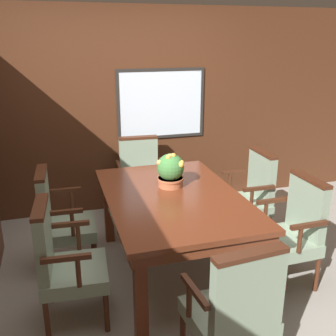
# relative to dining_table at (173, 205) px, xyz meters

# --- Properties ---
(ground_plane) EXTENTS (14.00, 14.00, 0.00)m
(ground_plane) POSITION_rel_dining_table_xyz_m (-0.11, -0.20, -0.68)
(ground_plane) COLOR #A39E93
(wall_back) EXTENTS (7.20, 0.08, 2.45)m
(wall_back) POSITION_rel_dining_table_xyz_m (-0.10, 1.64, 0.54)
(wall_back) COLOR #4C2816
(wall_back) RESTS_ON ground_plane
(dining_table) EXTENTS (1.16, 1.74, 0.78)m
(dining_table) POSITION_rel_dining_table_xyz_m (0.00, 0.00, 0.00)
(dining_table) COLOR maroon
(dining_table) RESTS_ON ground_plane
(chair_left_near) EXTENTS (0.52, 0.58, 0.97)m
(chair_left_near) POSITION_rel_dining_table_xyz_m (-0.97, -0.37, -0.17)
(chair_left_near) COLOR #472314
(chair_left_near) RESTS_ON ground_plane
(chair_head_far) EXTENTS (0.57, 0.51, 0.97)m
(chair_head_far) POSITION_rel_dining_table_xyz_m (-0.01, 1.28, -0.17)
(chair_head_far) COLOR #472314
(chair_head_far) RESTS_ON ground_plane
(chair_right_far) EXTENTS (0.49, 0.56, 0.97)m
(chair_right_far) POSITION_rel_dining_table_xyz_m (0.98, 0.41, -0.17)
(chair_right_far) COLOR #472314
(chair_right_far) RESTS_ON ground_plane
(chair_head_near) EXTENTS (0.58, 0.53, 0.97)m
(chair_head_near) POSITION_rel_dining_table_xyz_m (0.02, -1.24, -0.17)
(chair_head_near) COLOR #472314
(chair_head_near) RESTS_ON ground_plane
(chair_right_near) EXTENTS (0.50, 0.56, 0.97)m
(chair_right_near) POSITION_rel_dining_table_xyz_m (0.96, -0.42, -0.17)
(chair_right_near) COLOR #472314
(chair_right_near) RESTS_ON ground_plane
(chair_left_far) EXTENTS (0.51, 0.57, 0.97)m
(chair_left_far) POSITION_rel_dining_table_xyz_m (-0.97, 0.39, -0.17)
(chair_left_far) COLOR #472314
(chair_left_far) RESTS_ON ground_plane
(potted_plant) EXTENTS (0.26, 0.26, 0.33)m
(potted_plant) POSITION_rel_dining_table_xyz_m (0.04, 0.21, 0.25)
(potted_plant) COLOR #B2603D
(potted_plant) RESTS_ON dining_table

